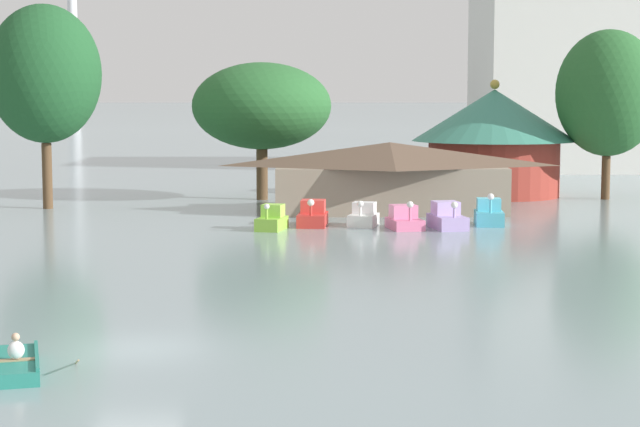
% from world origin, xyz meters
% --- Properties ---
extents(ground_plane, '(2000.00, 2000.00, 0.00)m').
position_xyz_m(ground_plane, '(0.00, 0.00, 0.00)').
color(ground_plane, gray).
extents(rowboat_with_rower, '(3.58, 3.61, 1.23)m').
position_xyz_m(rowboat_with_rower, '(-2.75, -2.65, 0.22)').
color(rowboat_with_rower, '#237A6B').
rests_on(rowboat_with_rower, ground).
extents(pedal_boat_lime, '(1.82, 2.51, 1.52)m').
position_xyz_m(pedal_boat_lime, '(2.99, 28.01, 0.55)').
color(pedal_boat_lime, '#8CCC3F').
rests_on(pedal_boat_lime, ground).
extents(pedal_boat_red, '(1.82, 3.04, 1.62)m').
position_xyz_m(pedal_boat_red, '(5.22, 29.90, 0.57)').
color(pedal_boat_red, red).
rests_on(pedal_boat_red, ground).
extents(pedal_boat_white, '(1.93, 2.49, 1.51)m').
position_xyz_m(pedal_boat_white, '(8.07, 29.75, 0.53)').
color(pedal_boat_white, white).
rests_on(pedal_boat_white, ground).
extents(pedal_boat_pink, '(2.08, 2.75, 1.63)m').
position_xyz_m(pedal_boat_pink, '(10.25, 28.37, 0.52)').
color(pedal_boat_pink, pink).
rests_on(pedal_boat_pink, ground).
extents(pedal_boat_lavender, '(2.08, 3.15, 1.61)m').
position_xyz_m(pedal_boat_lavender, '(12.62, 28.51, 0.58)').
color(pedal_boat_lavender, '#B299D8').
rests_on(pedal_boat_lavender, ground).
extents(pedal_boat_cyan, '(1.74, 2.51, 1.89)m').
position_xyz_m(pedal_boat_cyan, '(15.18, 30.06, 0.61)').
color(pedal_boat_cyan, '#4CB7CC').
rests_on(pedal_boat_cyan, ground).
extents(boathouse, '(15.31, 7.28, 4.37)m').
position_xyz_m(boathouse, '(10.07, 37.19, 2.30)').
color(boathouse, gray).
rests_on(boathouse, ground).
extents(green_roof_pavilion, '(11.89, 11.89, 8.42)m').
position_xyz_m(green_roof_pavilion, '(18.42, 47.96, 4.29)').
color(green_roof_pavilion, '#993328').
rests_on(green_roof_pavilion, ground).
extents(shoreline_tree_tall_left, '(7.22, 7.22, 13.08)m').
position_xyz_m(shoreline_tree_tall_left, '(-11.90, 39.32, 8.64)').
color(shoreline_tree_tall_left, brown).
rests_on(shoreline_tree_tall_left, ground).
extents(shoreline_tree_mid, '(9.71, 9.71, 9.58)m').
position_xyz_m(shoreline_tree_mid, '(1.71, 45.28, 6.54)').
color(shoreline_tree_mid, brown).
rests_on(shoreline_tree_mid, ground).
extents(shoreline_tree_right, '(7.25, 7.25, 11.85)m').
position_xyz_m(shoreline_tree_right, '(25.89, 45.25, 7.43)').
color(shoreline_tree_right, brown).
rests_on(shoreline_tree_right, ground).
extents(background_building_block, '(21.65, 16.69, 20.18)m').
position_xyz_m(background_building_block, '(32.40, 76.89, 10.11)').
color(background_building_block, silver).
rests_on(background_building_block, ground).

